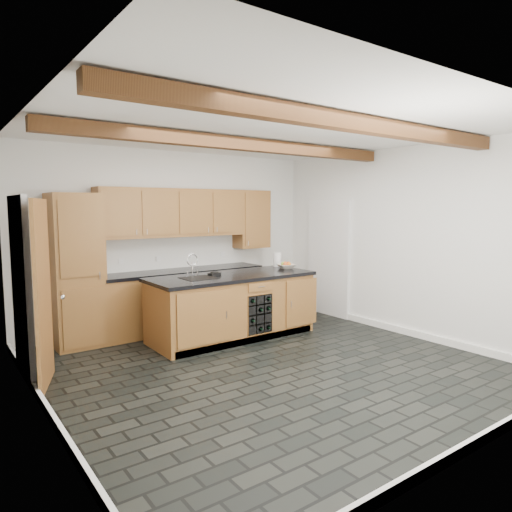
# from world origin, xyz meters

# --- Properties ---
(ground) EXTENTS (5.00, 5.00, 0.00)m
(ground) POSITION_xyz_m (0.00, 0.00, 0.00)
(ground) COLOR black
(ground) RESTS_ON ground
(room_shell) EXTENTS (5.01, 5.00, 5.00)m
(room_shell) POSITION_xyz_m (-0.09, 0.53, 1.53)
(room_shell) COLOR white
(room_shell) RESTS_ON ground
(back_cabinetry) EXTENTS (3.65, 0.62, 2.20)m
(back_cabinetry) POSITION_xyz_m (-0.38, 2.24, 0.98)
(back_cabinetry) COLOR olive
(back_cabinetry) RESTS_ON ground
(island) EXTENTS (2.48, 0.96, 0.93)m
(island) POSITION_xyz_m (0.31, 1.28, 0.46)
(island) COLOR olive
(island) RESTS_ON ground
(faucet) EXTENTS (0.45, 0.40, 0.34)m
(faucet) POSITION_xyz_m (-0.25, 1.33, 0.96)
(faucet) COLOR black
(faucet) RESTS_ON island
(kitchen_scale) EXTENTS (0.19, 0.12, 0.05)m
(kitchen_scale) POSITION_xyz_m (0.05, 1.38, 0.96)
(kitchen_scale) COLOR black
(kitchen_scale) RESTS_ON island
(fruit_bowl) EXTENTS (0.34, 0.34, 0.07)m
(fruit_bowl) POSITION_xyz_m (1.38, 1.36, 0.97)
(fruit_bowl) COLOR beige
(fruit_bowl) RESTS_ON island
(fruit_cluster) EXTENTS (0.16, 0.17, 0.07)m
(fruit_cluster) POSITION_xyz_m (1.38, 1.36, 1.00)
(fruit_cluster) COLOR red
(fruit_cluster) RESTS_ON fruit_bowl
(paper_towel) EXTENTS (0.13, 0.13, 0.23)m
(paper_towel) POSITION_xyz_m (1.42, 1.64, 1.05)
(paper_towel) COLOR white
(paper_towel) RESTS_ON island
(mug) EXTENTS (0.12, 0.12, 0.09)m
(mug) POSITION_xyz_m (-1.30, 2.34, 0.98)
(mug) COLOR white
(mug) RESTS_ON back_cabinetry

